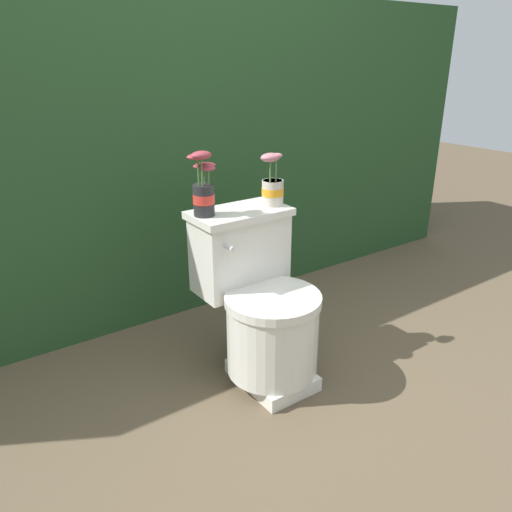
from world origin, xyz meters
The scene contains 5 objects.
ground_plane centered at (0.00, 0.00, 0.00)m, with size 12.00×12.00×0.00m, color brown.
hedge_backdrop centered at (0.00, 1.31, 0.79)m, with size 4.05×1.03×1.59m.
toilet centered at (-0.03, 0.10, 0.32)m, with size 0.41×0.55×0.70m.
potted_plant_left centered at (-0.19, 0.27, 0.81)m, with size 0.13×0.09×0.26m.
potted_plant_midleft centered at (0.12, 0.23, 0.78)m, with size 0.12×0.10×0.22m.
Camera 1 is at (-1.11, -1.40, 1.29)m, focal length 35.00 mm.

